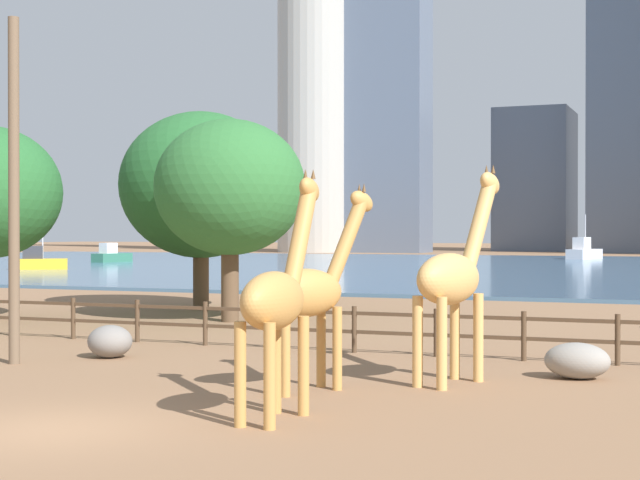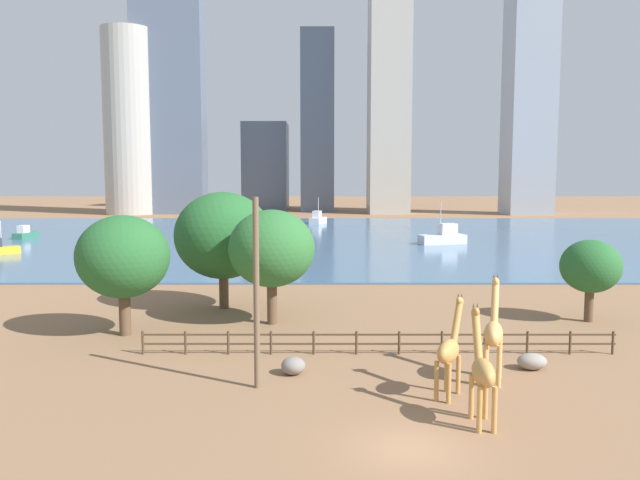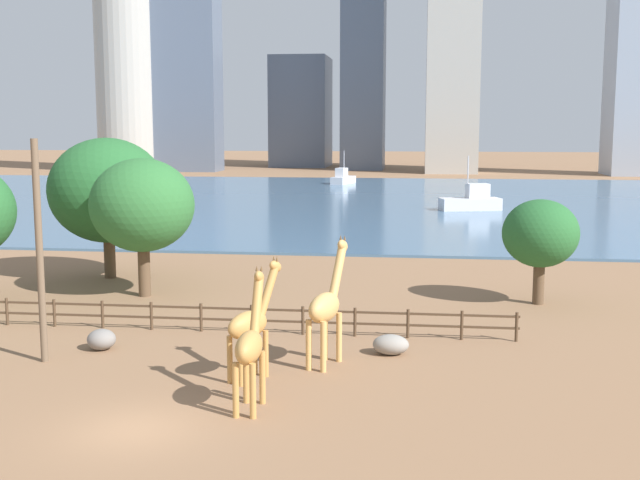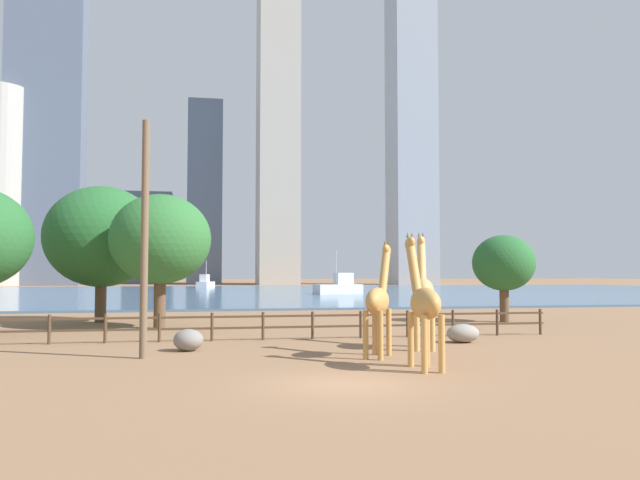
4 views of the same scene
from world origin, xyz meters
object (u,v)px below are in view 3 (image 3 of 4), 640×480
at_px(giraffe_tall, 250,346).
at_px(boat_ferry, 472,201).
at_px(tree_center_broad, 107,191).
at_px(tree_right_tall, 540,234).
at_px(utility_pole, 40,252).
at_px(giraffe_companion, 326,306).
at_px(boulder_near_fence, 391,345).
at_px(boulder_by_pole, 101,339).
at_px(tree_left_large, 142,206).
at_px(giraffe_young, 251,324).
at_px(boat_barge, 343,178).

height_order(giraffe_tall, boat_ferry, boat_ferry).
relative_size(tree_center_broad, tree_right_tall, 1.55).
bearing_deg(utility_pole, giraffe_companion, 5.23).
bearing_deg(boat_ferry, boulder_near_fence, 67.97).
distance_m(utility_pole, boulder_by_pole, 4.71).
xyz_separation_m(utility_pole, tree_center_broad, (-4.23, 17.52, 0.99)).
relative_size(utility_pole, boulder_by_pole, 7.41).
bearing_deg(boat_ferry, utility_pole, 55.81).
relative_size(boulder_near_fence, tree_left_large, 0.20).
xyz_separation_m(giraffe_tall, boulder_near_fence, (4.38, 6.98, -1.74)).
bearing_deg(tree_left_large, boat_ferry, 66.28).
xyz_separation_m(giraffe_young, tree_center_broad, (-12.89, 18.65, 3.32)).
height_order(giraffe_young, tree_center_broad, tree_center_broad).
height_order(giraffe_companion, boat_barge, boat_barge).
xyz_separation_m(giraffe_tall, giraffe_companion, (1.90, 5.29, 0.19)).
relative_size(giraffe_companion, boulder_by_pole, 4.14).
height_order(giraffe_companion, utility_pole, utility_pole).
distance_m(giraffe_tall, giraffe_companion, 5.62).
height_order(utility_pole, boulder_by_pole, utility_pole).
height_order(giraffe_young, boat_ferry, boat_ferry).
height_order(utility_pole, boat_barge, utility_pole).
bearing_deg(boat_ferry, giraffe_companion, 65.78).
distance_m(boulder_by_pole, tree_right_tall, 22.75).
distance_m(giraffe_tall, tree_left_large, 19.57).
distance_m(tree_right_tall, boat_ferry, 46.50).
xyz_separation_m(giraffe_companion, boat_barge, (-8.76, 97.11, -1.26)).
xyz_separation_m(tree_right_tall, boat_ferry, (-0.66, 46.42, -2.55)).
distance_m(tree_center_broad, tree_right_tall, 25.72).
bearing_deg(giraffe_tall, giraffe_companion, -18.52).
xyz_separation_m(boulder_near_fence, boat_ferry, (6.72, 56.91, 0.77)).
bearing_deg(tree_center_broad, boulder_near_fence, -39.54).
distance_m(giraffe_young, tree_left_large, 16.61).
xyz_separation_m(giraffe_young, boulder_by_pole, (-7.07, 3.06, -1.66)).
relative_size(utility_pole, tree_center_broad, 1.02).
bearing_deg(utility_pole, tree_center_broad, 103.59).
relative_size(giraffe_companion, tree_left_large, 0.65).
distance_m(utility_pole, boat_barge, 98.23).
height_order(giraffe_tall, utility_pole, utility_pole).
relative_size(giraffe_tall, boat_barge, 0.74).
height_order(tree_center_broad, tree_right_tall, tree_center_broad).
height_order(boulder_near_fence, boat_ferry, boat_ferry).
height_order(utility_pole, boat_ferry, utility_pole).
xyz_separation_m(giraffe_young, tree_left_large, (-8.93, 13.69, 2.93)).
bearing_deg(utility_pole, boulder_by_pole, 50.59).
height_order(boulder_by_pole, boat_barge, boat_barge).
bearing_deg(boat_ferry, tree_left_large, 50.98).
height_order(boulder_near_fence, tree_right_tall, tree_right_tall).
bearing_deg(boat_ferry, tree_center_broad, 44.37).
bearing_deg(giraffe_young, utility_pole, 112.06).
height_order(giraffe_young, tree_right_tall, tree_right_tall).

